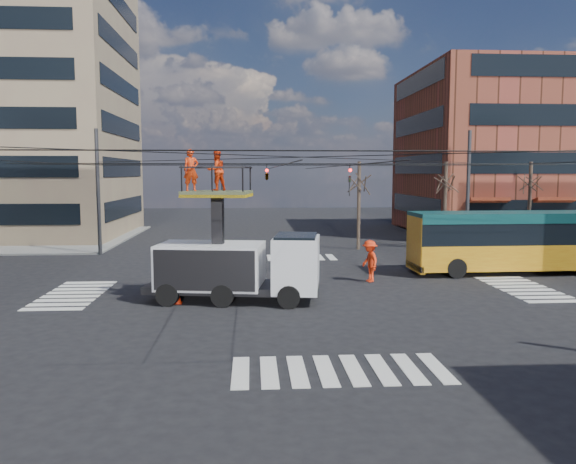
# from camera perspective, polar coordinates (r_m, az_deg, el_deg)

# --- Properties ---
(ground) EXTENTS (120.00, 120.00, 0.00)m
(ground) POSITION_cam_1_polar(r_m,az_deg,el_deg) (24.95, 1.67, -6.06)
(ground) COLOR black
(ground) RESTS_ON ground
(sidewalk_ne) EXTENTS (18.00, 18.00, 0.12)m
(sidewalk_ne) POSITION_cam_1_polar(r_m,az_deg,el_deg) (51.20, 23.37, -0.27)
(sidewalk_ne) COLOR slate
(sidewalk_ne) RESTS_ON ground
(sidewalk_nw) EXTENTS (18.00, 18.00, 0.12)m
(sidewalk_nw) POSITION_cam_1_polar(r_m,az_deg,el_deg) (49.27, -26.01, -0.61)
(sidewalk_nw) COLOR slate
(sidewalk_nw) RESTS_ON ground
(crosswalks) EXTENTS (22.40, 22.40, 0.02)m
(crosswalks) POSITION_cam_1_polar(r_m,az_deg,el_deg) (24.95, 1.67, -6.04)
(crosswalks) COLOR silver
(crosswalks) RESTS_ON ground
(building_tower) EXTENTS (18.06, 16.06, 30.00)m
(building_tower) POSITION_cam_1_polar(r_m,az_deg,el_deg) (53.03, -26.54, 16.02)
(building_tower) COLOR #8C7059
(building_tower) RESTS_ON ground
(building_ne) EXTENTS (20.06, 16.06, 14.00)m
(building_ne) POSITION_cam_1_polar(r_m,az_deg,el_deg) (54.07, 23.16, 7.42)
(building_ne) COLOR brown
(building_ne) RESTS_ON ground
(overhead_network) EXTENTS (24.24, 24.24, 8.00)m
(overhead_network) POSITION_cam_1_polar(r_m,az_deg,el_deg) (24.82, 1.44, 3.86)
(overhead_network) COLOR #2D2D30
(overhead_network) RESTS_ON ground
(tree_a) EXTENTS (2.00, 2.00, 6.00)m
(tree_a) POSITION_cam_1_polar(r_m,az_deg,el_deg) (38.50, 7.24, 5.08)
(tree_a) COLOR #382B21
(tree_a) RESTS_ON ground
(tree_b) EXTENTS (2.00, 2.00, 6.00)m
(tree_b) POSITION_cam_1_polar(r_m,az_deg,el_deg) (40.07, 15.72, 4.94)
(tree_b) COLOR #382B21
(tree_b) RESTS_ON ground
(tree_c) EXTENTS (2.00, 2.00, 6.00)m
(tree_c) POSITION_cam_1_polar(r_m,az_deg,el_deg) (42.44, 23.41, 4.72)
(tree_c) COLOR #382B21
(tree_c) RESTS_ON ground
(utility_truck) EXTENTS (7.27, 3.48, 6.17)m
(utility_truck) POSITION_cam_1_polar(r_m,az_deg,el_deg) (22.93, -5.14, -1.98)
(utility_truck) COLOR black
(utility_truck) RESTS_ON ground
(city_bus) EXTENTS (12.25, 2.83, 3.20)m
(city_bus) POSITION_cam_1_polar(r_m,az_deg,el_deg) (31.87, 23.14, -0.77)
(city_bus) COLOR #BF7112
(city_bus) RESTS_ON ground
(traffic_cone) EXTENTS (0.36, 0.36, 0.73)m
(traffic_cone) POSITION_cam_1_polar(r_m,az_deg,el_deg) (23.08, -11.20, -6.24)
(traffic_cone) COLOR #FB290A
(traffic_cone) RESTS_ON ground
(worker_ground) EXTENTS (0.45, 0.97, 1.61)m
(worker_ground) POSITION_cam_1_polar(r_m,az_deg,el_deg) (24.56, -8.43, -4.40)
(worker_ground) COLOR red
(worker_ground) RESTS_ON ground
(flagger) EXTENTS (1.02, 1.44, 2.02)m
(flagger) POSITION_cam_1_polar(r_m,az_deg,el_deg) (27.28, 8.30, -2.93)
(flagger) COLOR red
(flagger) RESTS_ON ground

